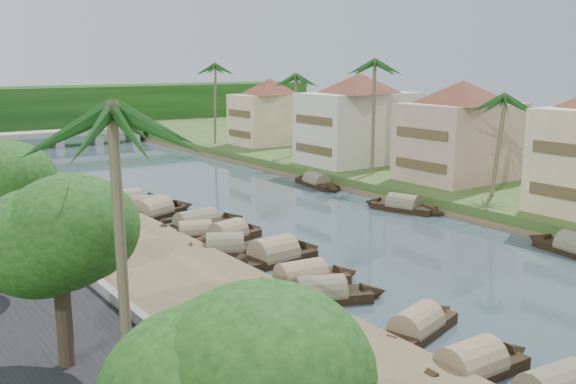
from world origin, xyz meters
TOP-DOWN VIEW (x-y plane):
  - ground at (0.00, 0.00)m, footprint 220.00×220.00m
  - left_bank at (-16.00, 20.00)m, footprint 10.00×180.00m
  - right_bank at (19.00, 20.00)m, footprint 16.00×180.00m
  - retaining_wall at (-20.20, 20.00)m, footprint 0.40×180.00m
  - treeline at (0.00, 100.00)m, footprint 120.00×14.00m
  - bridge at (0.00, 72.00)m, footprint 28.00×4.00m
  - building_mid at (19.99, 14.00)m, footprint 14.11×14.11m
  - building_far at (18.99, 28.00)m, footprint 15.59×15.59m
  - building_distant at (19.99, 48.00)m, footprint 12.62×12.62m
  - sampan_1 at (-10.10, -12.17)m, footprint 7.46×2.07m
  - sampan_2 at (-9.01, -8.12)m, footprint 7.74×3.57m
  - sampan_3 at (-9.97, -2.08)m, footprint 7.66×4.39m
  - sampan_4 at (-9.45, 0.39)m, footprint 8.08×2.66m
  - sampan_5 at (-8.17, 5.09)m, footprint 8.12×2.59m
  - sampan_6 at (-9.88, 8.40)m, footprint 7.25×4.73m
  - sampan_7 at (-9.68, 13.09)m, footprint 6.94×3.62m
  - sampan_8 at (-8.08, 11.12)m, footprint 7.35×3.38m
  - sampan_9 at (-8.46, 15.26)m, footprint 9.40×2.78m
  - sampan_10 at (-9.20, 21.59)m, footprint 8.16×4.11m
  - sampan_11 at (-9.54, 20.84)m, footprint 8.44×5.11m
  - sampan_12 at (-8.95, 23.48)m, footprint 8.08×4.02m
  - sampan_13 at (-9.62, 26.57)m, footprint 7.71×2.37m
  - sampan_15 at (9.11, 10.75)m, footprint 3.94×7.95m
  - sampan_16 at (9.73, 23.86)m, footprint 2.62×8.59m
  - canoe_1 at (-8.98, -0.32)m, footprint 4.90×0.89m
  - canoe_2 at (-8.01, 18.91)m, footprint 4.78×1.15m
  - palm_1 at (16.00, 6.78)m, footprint 3.20×3.20m
  - palm_2 at (15.00, 21.23)m, footprint 3.20×3.20m
  - palm_3 at (16.00, 36.61)m, footprint 3.20×3.20m
  - palm_4 at (-23.00, -8.22)m, footprint 3.20×3.20m
  - palm_7 at (14.00, 53.20)m, footprint 3.20×3.20m
  - tree_1 at (-24.00, -4.49)m, footprint 4.90×4.90m
  - tree_6 at (24.00, 28.98)m, footprint 4.12×4.12m
  - person_near at (-15.27, -3.03)m, footprint 0.62×0.58m
  - person_far at (-17.49, 10.90)m, footprint 0.91×0.79m

SIDE VIEW (x-z plane):
  - ground at x=0.00m, z-range 0.00..0.00m
  - canoe_2 at x=-8.01m, z-range -0.24..0.44m
  - canoe_1 at x=-8.98m, z-range -0.29..0.49m
  - left_bank at x=-16.00m, z-range 0.00..0.80m
  - sampan_7 at x=-9.68m, z-range -0.53..1.35m
  - sampan_12 at x=-8.95m, z-range -0.57..1.38m
  - sampan_2 at x=-9.01m, z-range -0.61..1.43m
  - sampan_16 at x=9.73m, z-range -0.63..1.45m
  - sampan_3 at x=-9.97m, z-range -0.63..1.45m
  - sampan_13 at x=-9.62m, z-range -0.64..1.46m
  - sampan_15 at x=9.11m, z-range -0.64..1.47m
  - sampan_6 at x=-9.88m, z-range -0.67..1.51m
  - sampan_10 at x=-9.20m, z-range -0.69..1.52m
  - sampan_1 at x=-10.10m, z-range -0.69..1.52m
  - sampan_8 at x=-8.08m, z-range -0.69..1.53m
  - sampan_4 at x=-9.45m, z-range -0.71..1.54m
  - sampan_9 at x=-8.46m, z-range -0.74..1.58m
  - sampan_11 at x=-9.54m, z-range -0.78..1.62m
  - sampan_5 at x=-8.17m, z-range -0.83..1.68m
  - right_bank at x=19.00m, z-range 0.00..1.20m
  - retaining_wall at x=-20.20m, z-range 0.80..1.90m
  - person_near at x=-15.27m, z-range 0.80..2.22m
  - person_far at x=-17.49m, z-range 0.80..2.40m
  - bridge at x=0.00m, z-range 0.52..2.92m
  - treeline at x=0.00m, z-range 0.00..8.00m
  - building_distant at x=19.99m, z-range 1.28..10.48m
  - tree_6 at x=24.00m, z-range 2.74..9.42m
  - building_mid at x=19.99m, z-range 1.28..10.98m
  - building_far at x=18.99m, z-range 1.28..11.48m
  - tree_1 at x=-24.00m, z-range 2.85..9.94m
  - palm_1 at x=16.00m, z-range 4.51..14.57m
  - palm_3 at x=16.00m, z-range 5.08..16.42m
  - palm_4 at x=-23.00m, z-range 5.30..16.66m
  - palm_7 at x=14.00m, z-range 5.64..18.19m
  - palm_2 at x=15.00m, z-range 5.86..18.88m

